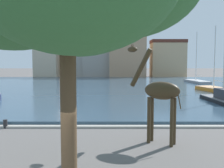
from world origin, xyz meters
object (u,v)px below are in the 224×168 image
at_px(sailboat_grey, 194,82).
at_px(sailboat_orange, 212,90).
at_px(mooring_bollard, 4,124).
at_px(giraffe_statue, 158,92).
at_px(sailboat_black, 222,99).

bearing_deg(sailboat_grey, sailboat_orange, -98.69).
bearing_deg(mooring_bollard, sailboat_grey, 56.07).
xyz_separation_m(sailboat_orange, mooring_bollard, (-18.47, -17.04, -0.16)).
relative_size(giraffe_statue, mooring_bollard, 9.47).
distance_m(sailboat_orange, sailboat_grey, 13.63).
bearing_deg(sailboat_orange, mooring_bollard, -137.30).
bearing_deg(mooring_bollard, giraffe_statue, -18.88).
xyz_separation_m(giraffe_statue, mooring_bollard, (-8.37, 2.86, -2.17)).
relative_size(giraffe_statue, sailboat_grey, 0.53).
distance_m(sailboat_black, sailboat_grey, 22.49).
xyz_separation_m(sailboat_orange, sailboat_grey, (2.06, 13.47, -0.03)).
bearing_deg(mooring_bollard, sailboat_orange, 42.70).
height_order(sailboat_orange, sailboat_black, sailboat_orange).
height_order(giraffe_statue, sailboat_black, sailboat_black).
height_order(sailboat_black, sailboat_grey, sailboat_grey).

